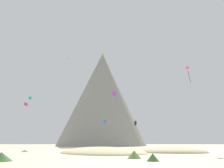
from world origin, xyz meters
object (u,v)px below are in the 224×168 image
kite_magenta_low (26,104)px  kite_black_low (135,123)px  kite_lime_mid (147,105)px  rock_massif (101,101)px  kite_pink_mid (188,69)px  bush_near_right (1,157)px  bush_scatter_east (153,157)px  kite_blue_low (105,121)px  kite_teal_low (30,98)px  kite_violet_mid (114,94)px  kite_orange_high (67,60)px  bush_mid_center (134,155)px  bush_low_patch (25,151)px

kite_magenta_low → kite_black_low: size_ratio=0.62×
kite_lime_mid → kite_black_low: size_ratio=1.84×
rock_massif → kite_magenta_low: 71.72m
kite_pink_mid → bush_near_right: bearing=-125.4°
rock_massif → kite_black_low: 50.89m
bush_scatter_east → kite_pink_mid: kite_pink_mid is taller
kite_blue_low → kite_teal_low: bearing=24.6°
kite_pink_mid → kite_violet_mid: size_ratio=1.06×
kite_orange_high → kite_blue_low: (15.89, -7.90, -24.88)m
kite_violet_mid → bush_mid_center: bearing=62.9°
bush_scatter_east → bush_near_right: (-17.35, -0.70, 0.06)m
kite_lime_mid → kite_blue_low: kite_lime_mid is taller
bush_low_patch → bush_mid_center: bush_mid_center is taller
bush_near_right → kite_blue_low: (8.45, 44.54, 8.22)m
kite_orange_high → kite_lime_mid: bearing=-95.7°
bush_near_right → kite_magenta_low: kite_magenta_low is taller
rock_massif → bush_low_patch: bearing=-96.6°
kite_orange_high → kite_teal_low: (-3.63, -21.69, -19.83)m
kite_blue_low → kite_violet_mid: kite_violet_mid is taller
kite_orange_high → kite_violet_mid: bearing=-72.2°
bush_scatter_east → kite_lime_mid: (6.13, 50.76, 14.65)m
bush_scatter_east → kite_pink_mid: (12.53, 22.63, 18.66)m
kite_pink_mid → kite_violet_mid: (-18.79, 36.45, 2.42)m
kite_black_low → kite_teal_low: size_ratio=2.26×
bush_scatter_east → bush_mid_center: bearing=114.9°
bush_low_patch → rock_massif: (9.21, 79.53, 26.48)m
kite_blue_low → kite_pink_mid: size_ratio=0.72×
rock_massif → kite_magenta_low: rock_massif is taller
kite_lime_mid → kite_orange_high: kite_orange_high is taller
kite_orange_high → kite_blue_low: 30.56m
kite_magenta_low → kite_black_low: (33.15, 24.35, -3.36)m
kite_blue_low → kite_pink_mid: 31.89m
bush_low_patch → kite_teal_low: bearing=114.3°
kite_orange_high → kite_pink_mid: (37.32, -29.11, -14.49)m
bush_mid_center → bush_low_patch: bearing=141.1°
kite_pink_mid → kite_teal_low: kite_pink_mid is taller
bush_mid_center → kite_black_low: size_ratio=0.97×
rock_massif → kite_blue_low: 61.57m
bush_scatter_east → bush_low_patch: bush_scatter_east is taller
kite_orange_high → kite_teal_low: size_ratio=4.57×
bush_scatter_east → kite_pink_mid: 31.90m
kite_blue_low → rock_massif: bearing=-93.8°
rock_massif → kite_lime_mid: size_ratio=20.00×
rock_massif → kite_pink_mid: rock_massif is taller
bush_mid_center → kite_lime_mid: (8.00, 46.73, 14.58)m
bush_mid_center → rock_massif: size_ratio=0.03×
kite_orange_high → bush_scatter_east: bearing=-158.3°
bush_mid_center → kite_pink_mid: bearing=52.2°
kite_black_low → kite_lime_mid: bearing=5.0°
bush_low_patch → bush_mid_center: bearing=-38.9°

